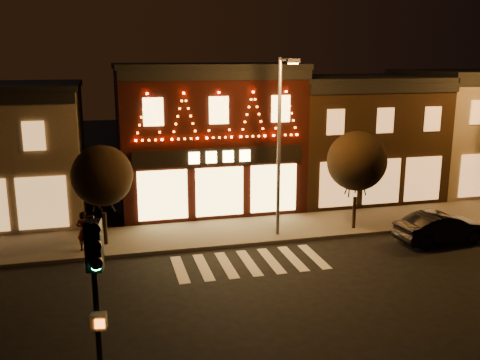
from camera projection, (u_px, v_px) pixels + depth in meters
name	position (u px, v px, depth m)	size (l,w,h in m)	color
ground	(278.00, 303.00, 19.13)	(120.00, 120.00, 0.00)	black
sidewalk_far	(266.00, 229.00, 27.14)	(44.00, 4.00, 0.15)	#47423D
building_pulp	(205.00, 135.00, 31.37)	(10.20, 8.34, 8.30)	black
building_right_a	(352.00, 136.00, 33.77)	(9.20, 8.28, 7.50)	#352112
building_right_b	(474.00, 129.00, 35.92)	(9.20, 8.28, 7.80)	brown
traffic_signal_near	(96.00, 282.00, 11.92)	(0.41, 0.53, 5.09)	black
streetlamp_mid	(281.00, 134.00, 24.80)	(0.53, 1.94, 8.51)	#59595E
tree_left	(102.00, 176.00, 24.05)	(2.78, 2.78, 4.65)	black
tree_right	(357.00, 161.00, 26.33)	(2.97, 2.97, 4.96)	black
dark_sedan	(441.00, 228.00, 25.25)	(1.56, 4.48, 1.48)	black
pedestrian	(84.00, 231.00, 23.71)	(0.67, 0.44, 1.84)	gray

